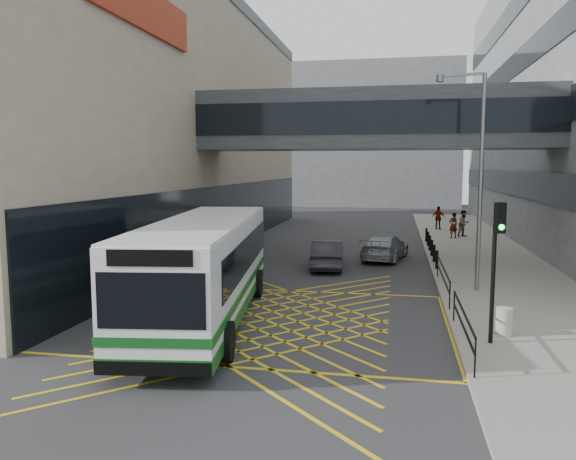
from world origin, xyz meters
The scene contains 18 objects.
ground centered at (0.00, 0.00, 0.00)m, with size 120.00×120.00×0.00m, color #333335.
building_whsmith centered at (-17.98, 16.00, 8.00)m, with size 24.17×42.00×16.00m.
building_far centered at (-2.00, 60.00, 9.00)m, with size 28.00×16.00×18.00m, color slate.
skybridge centered at (3.00, 12.00, 7.50)m, with size 20.00×4.10×3.00m.
pavement centered at (9.00, 15.00, 0.08)m, with size 6.00×54.00×0.16m, color gray.
box_junction centered at (0.00, 0.00, 0.00)m, with size 12.00×9.00×0.01m.
bus centered at (-1.98, -0.29, 1.82)m, with size 4.40×12.36×3.39m.
car_white centered at (-4.50, 5.78, 0.63)m, with size 1.63×3.98×1.27m, color silver.
car_dark centered at (0.89, 9.87, 0.72)m, with size 1.80×4.61×1.44m, color #242328.
car_silver centered at (3.68, 13.13, 0.74)m, with size 2.01×4.77×1.48m, color gray.
traffic_light centered at (6.99, -1.75, 2.77)m, with size 0.33×0.48×4.01m.
street_lamp centered at (7.32, 5.44, 5.07)m, with size 1.94×0.73×8.62m.
litter_bin centered at (7.46, -0.80, 0.57)m, with size 0.47×0.47×0.82m, color #ADA89E.
kerb_railings centered at (6.15, 1.78, 0.88)m, with size 0.05×12.54×1.00m.
bollards centered at (6.25, 15.00, 0.61)m, with size 0.14×10.14×0.90m.
pedestrian_a centered at (8.18, 22.33, 1.04)m, with size 0.70×0.50×1.77m, color gray.
pedestrian_b centered at (8.99, 23.29, 1.09)m, with size 0.91×0.53×1.87m, color gray.
pedestrian_c centered at (7.55, 27.60, 1.07)m, with size 1.07×0.52×1.82m, color gray.
Camera 1 is at (4.23, -17.92, 5.16)m, focal length 35.00 mm.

